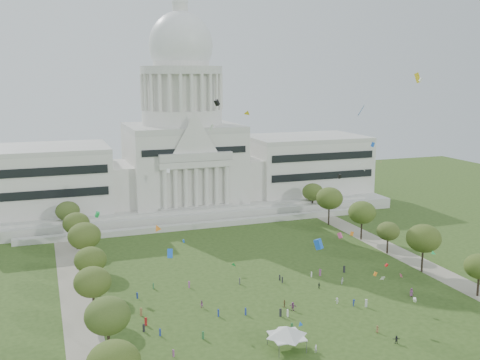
# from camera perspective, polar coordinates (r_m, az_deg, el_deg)

# --- Properties ---
(ground) EXTENTS (400.00, 400.00, 0.00)m
(ground) POSITION_cam_1_polar(r_m,az_deg,el_deg) (130.93, 6.84, -13.91)
(ground) COLOR #304819
(ground) RESTS_ON ground
(capitol) EXTENTS (160.00, 64.50, 91.30)m
(capitol) POSITION_cam_1_polar(r_m,az_deg,el_deg) (228.53, -5.80, 2.60)
(capitol) COLOR #BAB8AE
(capitol) RESTS_ON ground
(path_left) EXTENTS (8.00, 160.00, 0.04)m
(path_left) POSITION_cam_1_polar(r_m,az_deg,el_deg) (146.74, -16.22, -11.48)
(path_left) COLOR gray
(path_left) RESTS_ON ground
(path_right) EXTENTS (8.00, 160.00, 0.04)m
(path_right) POSITION_cam_1_polar(r_m,az_deg,el_deg) (178.59, 16.49, -7.46)
(path_right) COLOR gray
(path_right) RESTS_ON ground
(row_tree_l_1) EXTENTS (8.86, 8.86, 12.59)m
(row_tree_l_1) POSITION_cam_1_polar(r_m,az_deg,el_deg) (113.20, -13.32, -13.27)
(row_tree_l_1) COLOR black
(row_tree_l_1) RESTS_ON ground
(row_tree_r_1) EXTENTS (7.58, 7.58, 10.78)m
(row_tree_r_1) POSITION_cam_1_polar(r_m,az_deg,el_deg) (152.06, 23.17, -8.08)
(row_tree_r_1) COLOR black
(row_tree_r_1) RESTS_ON ground
(row_tree_l_2) EXTENTS (8.42, 8.42, 11.97)m
(row_tree_l_2) POSITION_cam_1_polar(r_m,az_deg,el_deg) (132.02, -14.75, -9.99)
(row_tree_l_2) COLOR black
(row_tree_l_2) RESTS_ON ground
(row_tree_r_2) EXTENTS (9.55, 9.55, 13.58)m
(row_tree_r_2) POSITION_cam_1_polar(r_m,az_deg,el_deg) (164.03, 18.16, -5.65)
(row_tree_r_2) COLOR black
(row_tree_r_2) RESTS_ON ground
(row_tree_l_3) EXTENTS (8.12, 8.12, 11.55)m
(row_tree_l_3) POSITION_cam_1_polar(r_m,az_deg,el_deg) (147.83, -14.96, -7.86)
(row_tree_l_3) COLOR black
(row_tree_l_3) RESTS_ON ground
(row_tree_r_3) EXTENTS (7.01, 7.01, 9.98)m
(row_tree_r_3) POSITION_cam_1_polar(r_m,az_deg,el_deg) (178.03, 14.82, -5.05)
(row_tree_r_3) COLOR black
(row_tree_r_3) RESTS_ON ground
(row_tree_l_4) EXTENTS (9.29, 9.29, 13.21)m
(row_tree_l_4) POSITION_cam_1_polar(r_m,az_deg,el_deg) (165.14, -15.53, -5.50)
(row_tree_l_4) COLOR black
(row_tree_l_4) RESTS_ON ground
(row_tree_r_4) EXTENTS (9.19, 9.19, 13.06)m
(row_tree_r_4) POSITION_cam_1_polar(r_m,az_deg,el_deg) (190.20, 12.30, -3.24)
(row_tree_r_4) COLOR black
(row_tree_r_4) RESTS_ON ground
(row_tree_l_5) EXTENTS (8.33, 8.33, 11.85)m
(row_tree_l_5) POSITION_cam_1_polar(r_m,az_deg,el_deg) (183.24, -16.31, -4.25)
(row_tree_l_5) COLOR black
(row_tree_l_5) RESTS_ON ground
(row_tree_r_5) EXTENTS (9.82, 9.82, 13.96)m
(row_tree_r_5) POSITION_cam_1_polar(r_m,az_deg,el_deg) (206.33, 9.06, -1.85)
(row_tree_r_5) COLOR black
(row_tree_r_5) RESTS_ON ground
(row_tree_l_6) EXTENTS (8.19, 8.19, 11.64)m
(row_tree_l_6) POSITION_cam_1_polar(r_m,az_deg,el_deg) (200.79, -17.11, -3.04)
(row_tree_l_6) COLOR black
(row_tree_l_6) RESTS_ON ground
(row_tree_r_6) EXTENTS (8.42, 8.42, 11.97)m
(row_tree_r_6) POSITION_cam_1_polar(r_m,az_deg,el_deg) (223.24, 7.41, -1.22)
(row_tree_r_6) COLOR black
(row_tree_r_6) RESTS_ON ground
(event_tent) EXTENTS (9.22, 9.22, 4.98)m
(event_tent) POSITION_cam_1_polar(r_m,az_deg,el_deg) (116.54, 4.78, -15.03)
(event_tent) COLOR #4C4C4C
(event_tent) RESTS_ON ground
(person_0) EXTENTS (1.17, 0.97, 2.05)m
(person_0) POSITION_cam_1_polar(r_m,az_deg,el_deg) (148.47, 17.02, -10.84)
(person_0) COLOR #994C8C
(person_0) RESTS_ON ground
(person_2) EXTENTS (1.05, 0.96, 1.84)m
(person_2) POSITION_cam_1_polar(r_m,az_deg,el_deg) (152.09, 10.38, -10.05)
(person_2) COLOR silver
(person_2) RESTS_ON ground
(person_3) EXTENTS (0.90, 1.10, 1.51)m
(person_3) POSITION_cam_1_polar(r_m,az_deg,el_deg) (139.99, 9.82, -11.98)
(person_3) COLOR silver
(person_3) RESTS_ON ground
(person_4) EXTENTS (0.70, 1.13, 1.83)m
(person_4) POSITION_cam_1_polar(r_m,az_deg,el_deg) (136.44, 4.53, -12.40)
(person_4) COLOR olive
(person_4) RESTS_ON ground
(person_5) EXTENTS (1.81, 1.91, 2.03)m
(person_5) POSITION_cam_1_polar(r_m,az_deg,el_deg) (134.87, 5.39, -12.65)
(person_5) COLOR #994C8C
(person_5) RESTS_ON ground
(person_6) EXTENTS (0.54, 0.80, 1.60)m
(person_6) POSITION_cam_1_polar(r_m,az_deg,el_deg) (127.39, 13.77, -14.50)
(person_6) COLOR olive
(person_6) RESTS_ON ground
(person_7) EXTENTS (0.69, 0.56, 1.68)m
(person_7) POSITION_cam_1_polar(r_m,az_deg,el_deg) (117.08, 7.71, -16.62)
(person_7) COLOR silver
(person_7) RESTS_ON ground
(person_8) EXTENTS (0.91, 0.60, 1.81)m
(person_8) POSITION_cam_1_polar(r_m,az_deg,el_deg) (136.06, -3.94, -12.46)
(person_8) COLOR #994C8C
(person_8) RESTS_ON ground
(person_9) EXTENTS (1.23, 1.11, 1.71)m
(person_9) POSITION_cam_1_polar(r_m,az_deg,el_deg) (139.24, 11.49, -12.12)
(person_9) COLOR navy
(person_9) RESTS_ON ground
(person_10) EXTENTS (0.63, 0.97, 1.55)m
(person_10) POSITION_cam_1_polar(r_m,az_deg,el_deg) (148.53, 8.04, -10.55)
(person_10) COLOR #26262B
(person_10) RESTS_ON ground
(person_11) EXTENTS (1.68, 1.05, 1.69)m
(person_11) POSITION_cam_1_polar(r_m,az_deg,el_deg) (123.79, 15.60, -15.34)
(person_11) COLOR #26262B
(person_11) RESTS_ON ground
(distant_crowd) EXTENTS (64.76, 36.78, 1.94)m
(distant_crowd) POSITION_cam_1_polar(r_m,az_deg,el_deg) (137.47, -0.00, -12.20)
(distant_crowd) COLOR #26262B
(distant_crowd) RESTS_ON ground
(kite_swarm) EXTENTS (88.12, 101.57, 51.75)m
(kite_swarm) POSITION_cam_1_polar(r_m,az_deg,el_deg) (130.52, 7.60, -2.38)
(kite_swarm) COLOR white
(kite_swarm) RESTS_ON ground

